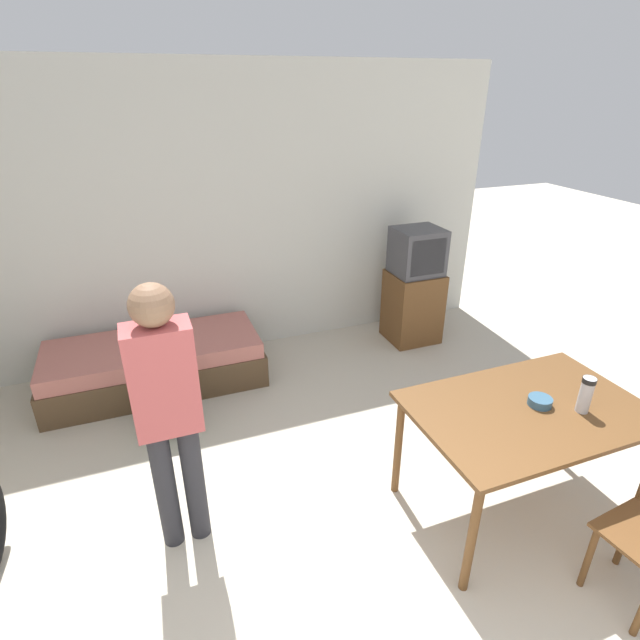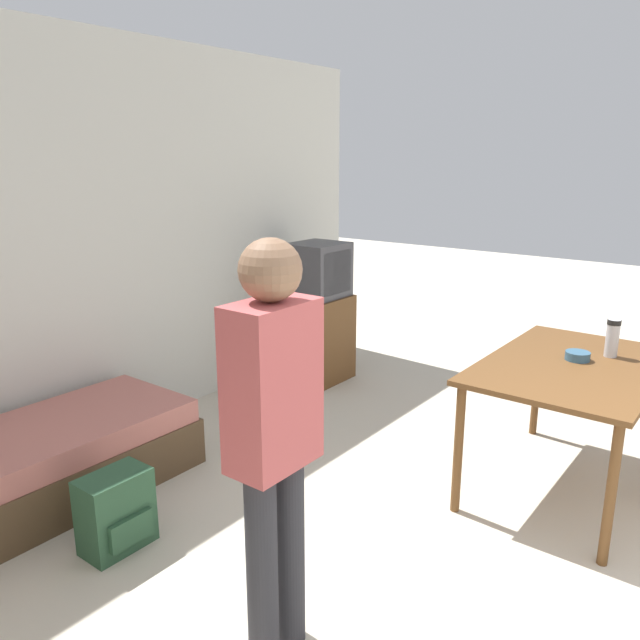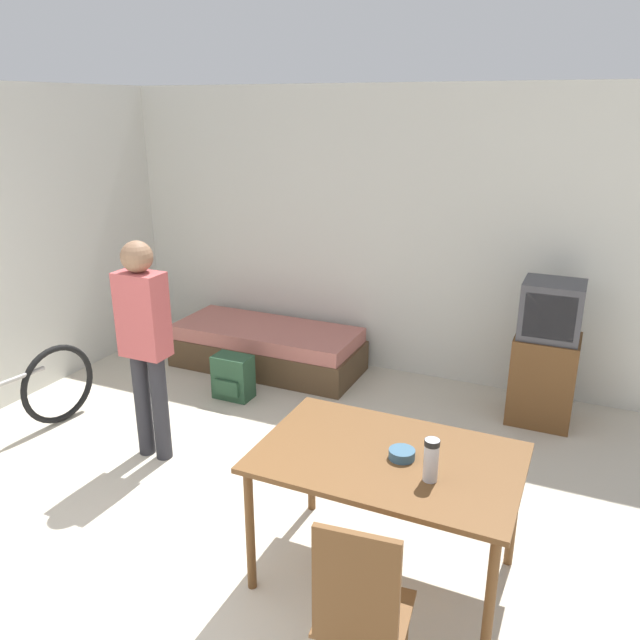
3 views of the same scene
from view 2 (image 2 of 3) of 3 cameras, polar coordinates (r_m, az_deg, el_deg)
name	(u,v)px [view 2 (image 2 of 3)]	position (r m, az deg, el deg)	size (l,w,h in m)	color
wall_back	(74,246)	(4.35, -21.56, 6.33)	(5.77, 0.06, 2.70)	silver
daybed	(31,470)	(3.93, -24.92, -12.30)	(1.88, 0.78, 0.44)	#4C3823
tv	(318,315)	(5.39, -0.19, 0.44)	(0.50, 0.47, 1.20)	brown
dining_table	(572,377)	(3.85, 22.08, -4.82)	(1.38, 0.90, 0.77)	brown
person_standing	(273,428)	(2.29, -4.28, -9.81)	(0.34, 0.22, 1.65)	#28282D
thermos_flask	(613,336)	(4.00, 25.18, -1.34)	(0.08, 0.08, 0.22)	#B7B7BC
mate_bowl	(578,356)	(3.88, 22.49, -3.05)	(0.14, 0.14, 0.05)	#335670
backpack	(116,512)	(3.40, -18.13, -16.33)	(0.34, 0.24, 0.40)	#284C33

